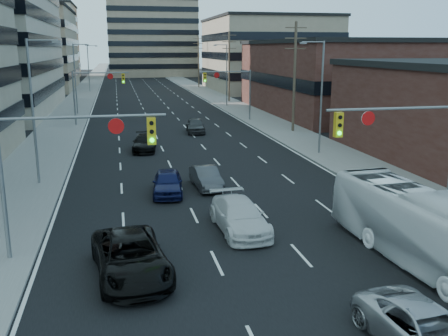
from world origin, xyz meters
name	(u,v)px	position (x,y,z in m)	size (l,w,h in m)	color
road_surface	(136,79)	(0.00, 130.00, 0.01)	(18.00, 300.00, 0.02)	black
sidewalk_left	(93,80)	(-11.50, 130.00, 0.07)	(5.00, 300.00, 0.15)	slate
sidewalk_right	(177,79)	(11.50, 130.00, 0.07)	(5.00, 300.00, 0.15)	slate
office_left_far	(23,50)	(-24.00, 100.00, 8.00)	(20.00, 30.00, 16.00)	gray
storefront_right_mid	(342,79)	(24.00, 50.00, 4.50)	(20.00, 30.00, 9.00)	#472119
office_right_far	(267,55)	(25.00, 88.00, 7.00)	(22.00, 28.00, 14.00)	gray
bg_block_left	(32,42)	(-28.00, 140.00, 10.00)	(24.00, 24.00, 20.00)	#ADA089
bg_block_right	(247,57)	(32.00, 130.00, 6.00)	(22.00, 22.00, 12.00)	gray
signal_near_left	(67,154)	(-7.45, 8.00, 4.33)	(6.59, 0.33, 6.00)	slate
signal_near_right	(405,140)	(7.45, 8.00, 4.33)	(6.59, 0.33, 6.00)	slate
signal_far_left	(95,87)	(-7.68, 45.00, 4.30)	(6.09, 0.33, 6.00)	slate
signal_far_right	(231,85)	(7.68, 45.00, 4.30)	(6.09, 0.33, 6.00)	slate
utility_pole_block	(295,75)	(12.20, 36.00, 5.78)	(2.20, 0.28, 11.00)	#4C3D2D
utility_pole_midblock	(229,65)	(12.20, 66.00, 5.78)	(2.20, 0.28, 11.00)	#4C3D2D
utility_pole_distant	(199,61)	(12.20, 96.00, 5.78)	(2.20, 0.28, 11.00)	#4C3D2D
streetlight_left_near	(35,105)	(-10.34, 20.00, 5.05)	(2.03, 0.22, 9.00)	slate
streetlight_left_mid	(76,75)	(-10.34, 55.00, 5.05)	(2.03, 0.22, 9.00)	slate
streetlight_left_far	(89,66)	(-10.34, 90.00, 5.05)	(2.03, 0.22, 9.00)	slate
streetlight_right_near	(320,92)	(10.34, 25.00, 5.05)	(2.03, 0.22, 9.00)	slate
streetlight_right_far	(226,72)	(10.34, 60.00, 5.05)	(2.03, 0.22, 9.00)	slate
black_pickup	(131,257)	(-5.20, 5.55, 0.77)	(2.57, 5.57, 1.55)	black
white_van	(239,216)	(-0.03, 9.38, 0.74)	(2.07, 5.08, 1.47)	silver
silver_suv	(427,332)	(2.78, -1.25, 0.68)	(2.24, 4.86, 1.35)	#B0B1B5
transit_bus	(425,229)	(6.23, 4.17, 1.49)	(2.50, 10.68, 2.97)	white
sedan_blue	(168,183)	(-2.73, 16.16, 0.72)	(1.71, 4.25, 1.45)	#0E1239
sedan_grey_center	(206,178)	(-0.26, 17.05, 0.66)	(1.39, 3.99, 1.31)	#3A3A3C
sedan_black_far	(144,143)	(-3.33, 29.46, 0.67)	(1.89, 4.64, 1.35)	black
sedan_grey_right	(195,125)	(2.32, 37.72, 0.75)	(1.78, 4.42, 1.51)	#333335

